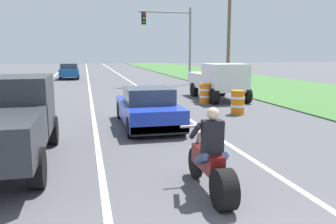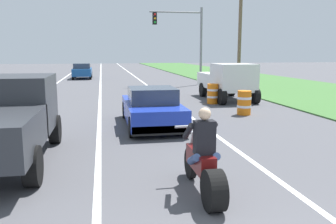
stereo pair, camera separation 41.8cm
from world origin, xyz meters
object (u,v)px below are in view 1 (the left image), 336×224
construction_barrel_nearest (238,102)px  construction_barrel_mid (205,93)px  sports_car_blue (148,108)px  pickup_truck_right_shoulder_white (218,79)px  distant_car_far_ahead (69,71)px  motorcycle_with_rider (212,164)px  traffic_light_mast_near (175,34)px  pickup_truck_left_lane_dark_grey (3,118)px

construction_barrel_nearest → construction_barrel_mid: bearing=95.2°
sports_car_blue → pickup_truck_right_shoulder_white: 7.90m
construction_barrel_nearest → distant_car_far_ahead: (-7.65, 21.99, 0.27)m
motorcycle_with_rider → traffic_light_mast_near: (4.78, 21.50, 3.38)m
pickup_truck_left_lane_dark_grey → construction_barrel_mid: pickup_truck_left_lane_dark_grey is taller
pickup_truck_left_lane_dark_grey → traffic_light_mast_near: 20.94m
pickup_truck_left_lane_dark_grey → construction_barrel_nearest: bearing=32.5°
distant_car_far_ahead → pickup_truck_left_lane_dark_grey: bearing=-90.7°
sports_car_blue → traffic_light_mast_near: traffic_light_mast_near is taller
sports_car_blue → construction_barrel_nearest: (4.08, 1.55, -0.13)m
traffic_light_mast_near → pickup_truck_left_lane_dark_grey: bearing=-114.9°
traffic_light_mast_near → pickup_truck_right_shoulder_white: bearing=-89.1°
motorcycle_with_rider → construction_barrel_mid: bearing=71.5°
pickup_truck_right_shoulder_white → traffic_light_mast_near: bearing=90.9°
motorcycle_with_rider → distant_car_far_ahead: size_ratio=0.55×
pickup_truck_right_shoulder_white → pickup_truck_left_lane_dark_grey: bearing=-132.6°
pickup_truck_right_shoulder_white → distant_car_far_ahead: 19.42m
motorcycle_with_rider → construction_barrel_nearest: size_ratio=2.21×
distant_car_far_ahead → construction_barrel_mid: bearing=-68.5°
motorcycle_with_rider → pickup_truck_right_shoulder_white: (4.92, 12.35, 0.51)m
pickup_truck_left_lane_dark_grey → distant_car_far_ahead: size_ratio=1.20×
sports_car_blue → construction_barrel_nearest: 4.36m
sports_car_blue → pickup_truck_left_lane_dark_grey: size_ratio=0.90×
pickup_truck_right_shoulder_white → construction_barrel_mid: size_ratio=4.80×
motorcycle_with_rider → sports_car_blue: motorcycle_with_rider is taller
sports_car_blue → motorcycle_with_rider: bearing=-89.5°
construction_barrel_nearest → pickup_truck_left_lane_dark_grey: bearing=-147.5°
motorcycle_with_rider → construction_barrel_mid: size_ratio=2.21×
construction_barrel_mid → sports_car_blue: bearing=-127.9°
traffic_light_mast_near → construction_barrel_nearest: traffic_light_mast_near is taller
motorcycle_with_rider → pickup_truck_left_lane_dark_grey: (-3.97, 2.70, 0.51)m
traffic_light_mast_near → distant_car_far_ahead: 12.22m
motorcycle_with_rider → construction_barrel_nearest: 8.77m
pickup_truck_left_lane_dark_grey → distant_car_far_ahead: (0.35, 27.09, -0.33)m
pickup_truck_left_lane_dark_grey → pickup_truck_right_shoulder_white: size_ratio=1.00×
traffic_light_mast_near → construction_barrel_nearest: size_ratio=6.00×
motorcycle_with_rider → pickup_truck_right_shoulder_white: pickup_truck_right_shoulder_white is taller
construction_barrel_mid → construction_barrel_nearest: bearing=-84.8°
motorcycle_with_rider → distant_car_far_ahead: bearing=96.9°
sports_car_blue → pickup_truck_right_shoulder_white: pickup_truck_right_shoulder_white is taller
motorcycle_with_rider → pickup_truck_right_shoulder_white: bearing=68.3°
motorcycle_with_rider → distant_car_far_ahead: (-3.63, 29.79, 0.18)m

